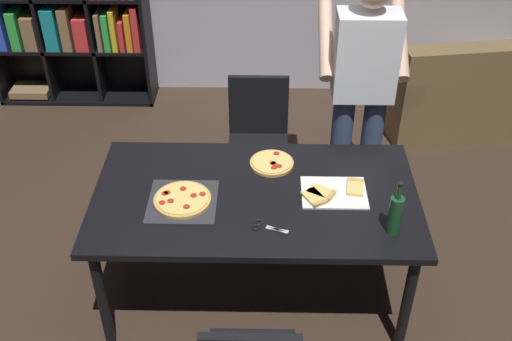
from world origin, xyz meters
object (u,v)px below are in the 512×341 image
at_px(person_serving_pizza, 362,88).
at_px(second_pizza_plain, 272,163).
at_px(dining_table, 255,203).
at_px(couch, 484,91).
at_px(pepperoni_pizza_on_tray, 182,200).
at_px(kitchen_scissors, 264,227).
at_px(wine_bottle, 395,214).
at_px(chair_far_side, 258,133).

relative_size(person_serving_pizza, second_pizza_plain, 6.76).
distance_m(dining_table, couch, 2.78).
distance_m(pepperoni_pizza_on_tray, kitchen_scissors, 0.49).
distance_m(dining_table, wine_bottle, 0.79).
bearing_deg(person_serving_pizza, couch, 44.28).
bearing_deg(chair_far_side, second_pizza_plain, -82.68).
bearing_deg(couch, chair_far_side, -152.24).
xyz_separation_m(pepperoni_pizza_on_tray, second_pizza_plain, (0.49, 0.36, -0.00)).
bearing_deg(person_serving_pizza, wine_bottle, -86.97).
bearing_deg(couch, wine_bottle, -117.78).
bearing_deg(kitchen_scissors, pepperoni_pizza_on_tray, 156.42).
height_order(chair_far_side, kitchen_scissors, chair_far_side).
relative_size(pepperoni_pizza_on_tray, kitchen_scissors, 1.88).
height_order(couch, pepperoni_pizza_on_tray, couch).
xyz_separation_m(chair_far_side, second_pizza_plain, (0.09, -0.70, 0.25)).
height_order(wine_bottle, second_pizza_plain, wine_bottle).
distance_m(person_serving_pizza, wine_bottle, 1.06).
xyz_separation_m(person_serving_pizza, second_pizza_plain, (-0.56, -0.48, -0.24)).
bearing_deg(pepperoni_pizza_on_tray, couch, 41.89).
xyz_separation_m(chair_far_side, couch, (1.91, 1.00, -0.21)).
bearing_deg(pepperoni_pizza_on_tray, dining_table, 11.43).
xyz_separation_m(dining_table, person_serving_pizza, (0.65, 0.76, 0.32)).
xyz_separation_m(chair_far_side, wine_bottle, (0.71, -1.27, 0.36)).
height_order(wine_bottle, kitchen_scissors, wine_bottle).
bearing_deg(second_pizza_plain, couch, 43.22).
height_order(person_serving_pizza, pepperoni_pizza_on_tray, person_serving_pizza).
relative_size(dining_table, pepperoni_pizza_on_tray, 4.84).
bearing_deg(chair_far_side, dining_table, -90.00).
bearing_deg(dining_table, person_serving_pizza, 49.42).
bearing_deg(person_serving_pizza, chair_far_side, 161.37).
height_order(pepperoni_pizza_on_tray, kitchen_scissors, pepperoni_pizza_on_tray).
xyz_separation_m(dining_table, chair_far_side, (0.00, 0.98, -0.17)).
height_order(pepperoni_pizza_on_tray, second_pizza_plain, pepperoni_pizza_on_tray).
bearing_deg(pepperoni_pizza_on_tray, kitchen_scissors, -23.58).
bearing_deg(pepperoni_pizza_on_tray, chair_far_side, 69.59).
bearing_deg(person_serving_pizza, kitchen_scissors, -120.13).
bearing_deg(pepperoni_pizza_on_tray, wine_bottle, -10.87).
bearing_deg(wine_bottle, kitchen_scissors, 178.50).
bearing_deg(wine_bottle, dining_table, 157.61).
distance_m(dining_table, second_pizza_plain, 0.30).
xyz_separation_m(pepperoni_pizza_on_tray, kitchen_scissors, (0.45, -0.19, -0.01)).
bearing_deg(chair_far_side, kitchen_scissors, -87.67).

